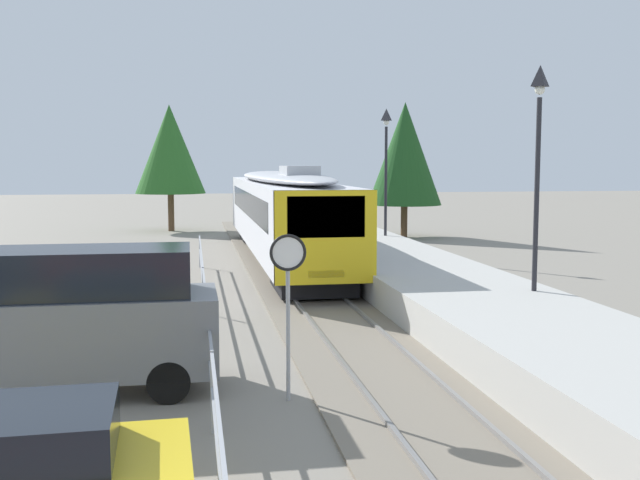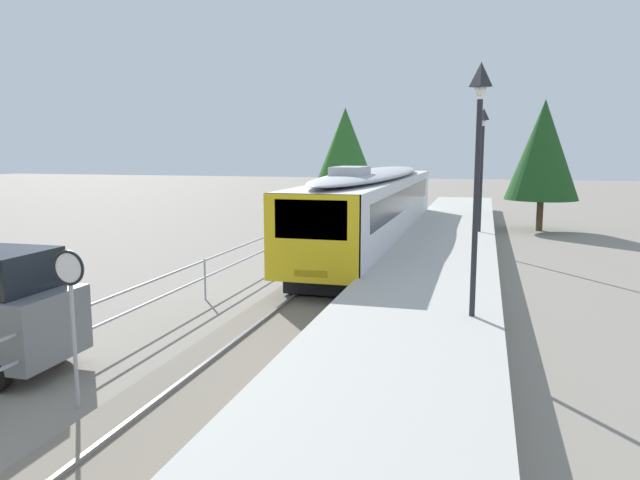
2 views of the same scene
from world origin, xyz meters
The scene contains 11 objects.
ground_plane centered at (-3.00, 22.00, 0.00)m, with size 160.00×160.00×0.00m, color gray.
track_rails centered at (0.00, 22.00, 0.03)m, with size 3.20×60.00×0.14m.
commuter_train centered at (0.00, 31.22, 2.15)m, with size 2.82×20.59×3.74m.
station_platform centered at (3.25, 22.00, 0.45)m, with size 3.90×60.00×0.90m, color #B7B5AD.
platform_lamp_mid_platform centered at (4.54, 17.96, 4.62)m, with size 0.34×0.34×5.35m.
platform_lamp_far_end centered at (4.54, 32.13, 4.62)m, with size 0.34×0.34×5.35m.
speed_limit_sign centered at (-2.01, 13.33, 2.12)m, with size 0.61×0.10×2.81m.
carpark_fence centered at (-3.30, 12.00, 0.91)m, with size 0.06×36.06×1.25m.
parked_van_grey centered at (-5.52, 14.41, 1.29)m, with size 4.91×1.97×2.51m.
tree_behind_carpark centered at (-4.79, 46.17, 4.79)m, with size 4.08×4.08×7.38m.
tree_behind_station_far centered at (7.72, 40.35, 4.47)m, with size 3.98×3.98×7.22m.
Camera 1 is at (-3.54, 1.19, 3.95)m, focal length 42.21 mm.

